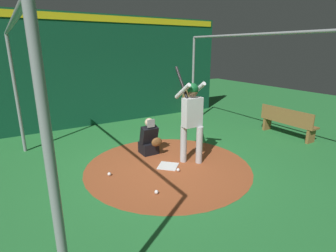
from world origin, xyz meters
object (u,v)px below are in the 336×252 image
(home_plate, at_px, (168,166))
(catcher, at_px, (149,140))
(bat_rack, at_px, (185,101))
(baseball_1, at_px, (109,174))
(bench, at_px, (287,122))
(baseball_2, at_px, (178,170))
(baseball_0, at_px, (156,192))
(batter, at_px, (192,115))

(home_plate, height_order, catcher, catcher)
(bat_rack, xyz_separation_m, baseball_1, (3.76, -4.54, -0.45))
(catcher, distance_m, bat_rack, 4.51)
(bench, bearing_deg, baseball_2, -85.52)
(bat_rack, bearing_deg, baseball_0, -39.62)
(bench, bearing_deg, batter, -89.30)
(bat_rack, bearing_deg, home_plate, -39.16)
(home_plate, height_order, bat_rack, bat_rack)
(batter, distance_m, baseball_2, 1.24)
(batter, bearing_deg, baseball_1, -99.30)
(bench, distance_m, baseball_0, 5.02)
(home_plate, bearing_deg, baseball_2, 8.25)
(home_plate, bearing_deg, baseball_0, -41.59)
(batter, distance_m, baseball_0, 1.94)
(baseball_2, bearing_deg, bench, 94.48)
(catcher, distance_m, baseball_2, 1.26)
(catcher, distance_m, baseball_1, 1.47)
(bench, relative_size, baseball_0, 23.08)
(catcher, distance_m, bench, 4.24)
(baseball_0, bearing_deg, bench, 100.06)
(home_plate, distance_m, bench, 4.16)
(baseball_0, xyz_separation_m, baseball_1, (-1.14, -0.49, 0.00))
(batter, relative_size, bench, 1.27)
(home_plate, distance_m, batter, 1.26)
(bat_rack, relative_size, baseball_0, 14.20)
(bat_rack, xyz_separation_m, bench, (4.02, 0.88, -0.05))
(home_plate, xyz_separation_m, catcher, (-0.88, -0.00, 0.35))
(catcher, bearing_deg, bat_rack, 133.73)
(batter, bearing_deg, bat_rack, 146.59)
(baseball_0, relative_size, baseball_2, 1.00)
(home_plate, bearing_deg, baseball_1, -100.78)
(bat_rack, distance_m, baseball_2, 5.42)
(baseball_0, bearing_deg, baseball_1, -156.63)
(catcher, bearing_deg, baseball_0, -24.00)
(home_plate, xyz_separation_m, baseball_2, (0.34, 0.05, 0.03))
(baseball_1, bearing_deg, baseball_0, 23.37)
(baseball_0, height_order, baseball_1, same)
(catcher, height_order, bat_rack, bat_rack)
(batter, bearing_deg, baseball_0, -58.79)
(batter, xyz_separation_m, baseball_1, (-0.30, -1.86, -1.08))
(bench, bearing_deg, baseball_0, -79.94)
(home_plate, bearing_deg, catcher, -179.89)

